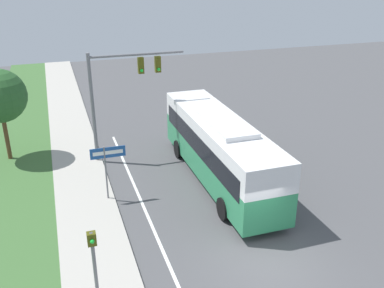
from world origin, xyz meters
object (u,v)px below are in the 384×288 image
pedestrian_signal (94,259)px  street_sign (107,161)px  bus (219,146)px  signal_gantry (120,85)px

pedestrian_signal → street_sign: size_ratio=1.08×
bus → pedestrian_signal: bus is taller
pedestrian_signal → street_sign: 7.28m
pedestrian_signal → street_sign: pedestrian_signal is taller
bus → signal_gantry: signal_gantry is taller
signal_gantry → pedestrian_signal: signal_gantry is taller
signal_gantry → street_sign: (-1.55, -4.65, -2.40)m
signal_gantry → street_sign: signal_gantry is taller
street_sign → signal_gantry: bearing=71.5°
bus → street_sign: size_ratio=4.00×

